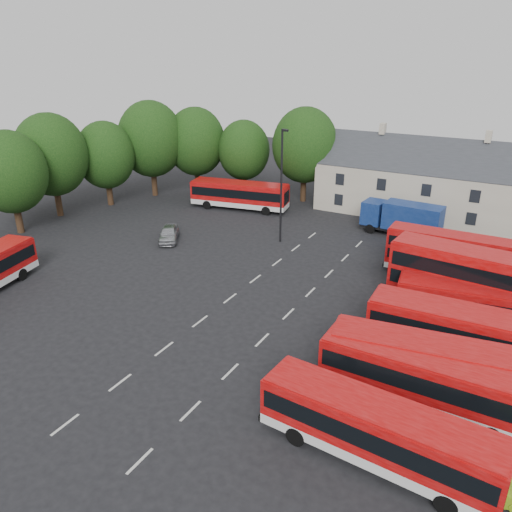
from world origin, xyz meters
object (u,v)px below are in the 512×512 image
object	(u,v)px
bus_row_a	(377,428)
lamppost	(282,184)
box_truck	(403,217)
silver_car	(169,234)
bus_dd_south	(477,280)
lime_car	(487,487)

from	to	relation	value
bus_row_a	lamppost	size ratio (longest dim) A/B	1.02
box_truck	silver_car	size ratio (longest dim) A/B	1.84
bus_dd_south	lime_car	size ratio (longest dim) A/B	3.30
bus_dd_south	box_truck	xyz separation A→B (m)	(-8.60, 14.15, -0.83)
box_truck	bus_dd_south	bearing A→B (deg)	-54.68
bus_row_a	lamppost	xyz separation A→B (m)	(-16.59, 23.38, 4.01)
bus_row_a	box_truck	xyz separation A→B (m)	(-6.58, 31.05, 0.07)
box_truck	lamppost	world-z (taller)	lamppost
bus_row_a	bus_dd_south	bearing A→B (deg)	87.56
bus_dd_south	silver_car	size ratio (longest dim) A/B	2.76
lime_car	lamppost	world-z (taller)	lamppost
silver_car	lamppost	size ratio (longest dim) A/B	0.40
box_truck	lamppost	size ratio (longest dim) A/B	0.73
lime_car	silver_car	bearing A→B (deg)	44.10
bus_row_a	bus_dd_south	size ratio (longest dim) A/B	0.93
bus_dd_south	box_truck	world-z (taller)	bus_dd_south
silver_car	bus_row_a	bearing A→B (deg)	-66.82
bus_dd_south	box_truck	bearing A→B (deg)	126.62
box_truck	lime_car	size ratio (longest dim) A/B	2.20
silver_car	lamppost	bearing A→B (deg)	-4.54
bus_dd_south	silver_car	distance (m)	28.56
bus_row_a	lime_car	distance (m)	4.99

